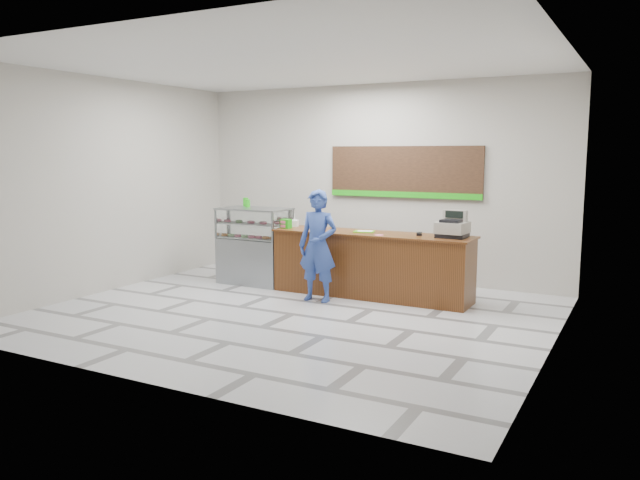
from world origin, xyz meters
The scene contains 16 objects.
floor centered at (0.00, 0.00, 0.00)m, with size 7.00×7.00×0.00m, color silver.
back_wall centered at (0.00, 3.00, 1.75)m, with size 7.00×7.00×0.00m, color #B4AFA5.
ceiling centered at (0.00, 0.00, 3.50)m, with size 7.00×7.00×0.00m, color silver.
sales_counter centered at (0.55, 1.55, 0.52)m, with size 3.26×0.76×1.03m.
display_case centered at (-1.67, 1.55, 0.68)m, with size 1.22×0.72×1.33m.
menu_board centered at (0.55, 2.96, 1.93)m, with size 2.80×0.06×0.90m.
cash_register centered at (1.83, 1.63, 1.18)m, with size 0.45×0.47×0.40m.
card_terminal centered at (1.32, 1.60, 1.05)m, with size 0.08×0.16×0.04m, color black.
serving_tray centered at (0.41, 1.57, 1.04)m, with size 0.37×0.31×0.02m.
napkin_box centered at (-0.95, 1.69, 1.08)m, with size 0.13×0.13×0.11m, color white.
straw_cup centered at (-0.95, 1.71, 1.09)m, with size 0.08×0.08×0.12m, color silver.
promo_box centered at (-0.95, 1.42, 1.11)m, with size 0.17×0.11×0.15m, color #1EB214.
donut_decal centered at (0.77, 1.33, 1.03)m, with size 0.14×0.14×0.00m, color pink.
green_cup_left centered at (-2.04, 1.82, 1.40)m, with size 0.10×0.10×0.15m, color #1EB214.
green_cup_right centered at (-1.89, 1.67, 1.39)m, with size 0.08×0.08×0.13m, color #1EB214.
customer centered at (-0.07, 0.91, 0.86)m, with size 0.63×0.41×1.73m, color #2D4798.
Camera 1 is at (4.42, -7.45, 2.29)m, focal length 35.00 mm.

